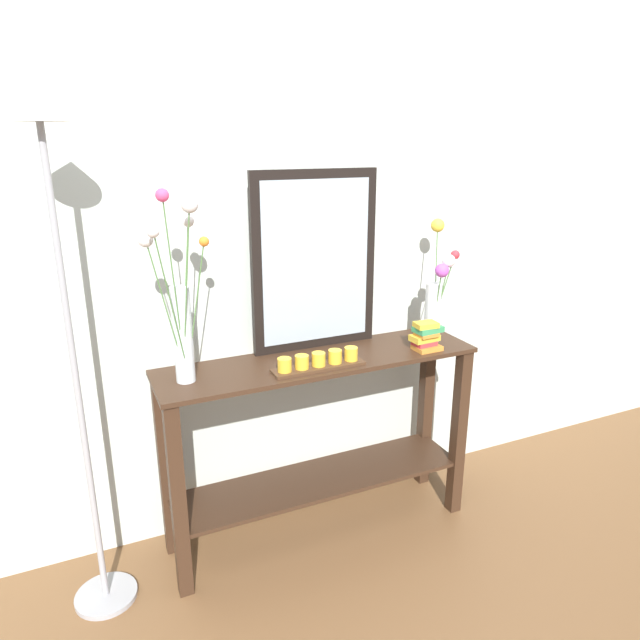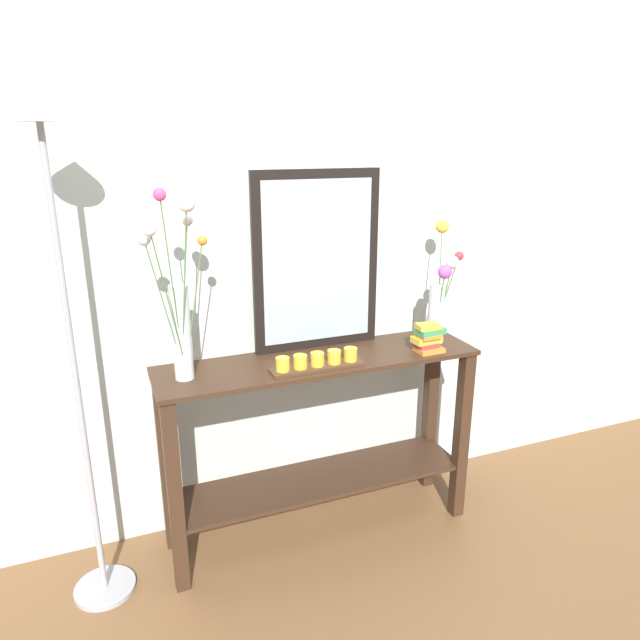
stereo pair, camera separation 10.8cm
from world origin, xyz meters
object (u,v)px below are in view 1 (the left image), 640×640
book_stack (426,336)px  floor_lamp (63,287)px  console_table (320,428)px  tall_vase_left (180,308)px  vase_right (436,293)px  mirror_leaning (315,262)px  candle_tray (319,362)px

book_stack → floor_lamp: (-1.43, 0.06, 0.36)m
console_table → book_stack: book_stack is taller
tall_vase_left → vase_right: (1.15, 0.02, -0.07)m
tall_vase_left → floor_lamp: (-0.38, -0.01, 0.13)m
book_stack → tall_vase_left: bearing=176.1°
mirror_leaning → floor_lamp: 1.01m
console_table → vase_right: 0.80m
mirror_leaning → console_table: bearing=-106.4°
candle_tray → floor_lamp: bearing=176.3°
tall_vase_left → floor_lamp: size_ratio=0.39×
candle_tray → book_stack: bearing=0.1°
mirror_leaning → book_stack: size_ratio=5.60×
book_stack → floor_lamp: bearing=177.7°
console_table → book_stack: 0.62m
mirror_leaning → vase_right: (0.54, -0.15, -0.16)m
tall_vase_left → floor_lamp: bearing=-177.8°
book_stack → floor_lamp: 1.47m
console_table → vase_right: bearing=-0.2°
vase_right → book_stack: size_ratio=3.94×
console_table → candle_tray: candle_tray is taller
mirror_leaning → candle_tray: mirror_leaning is taller
tall_vase_left → floor_lamp: 0.40m
vase_right → book_stack: (-0.11, -0.09, -0.16)m
book_stack → vase_right: bearing=40.6°
mirror_leaning → vase_right: bearing=-15.2°
mirror_leaning → floor_lamp: floor_lamp is taller
mirror_leaning → tall_vase_left: mirror_leaning is taller
mirror_leaning → tall_vase_left: bearing=-164.9°
mirror_leaning → floor_lamp: size_ratio=0.41×
mirror_leaning → book_stack: mirror_leaning is taller
floor_lamp → book_stack: bearing=-2.3°
book_stack → mirror_leaning: bearing=150.9°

